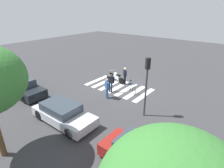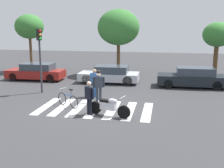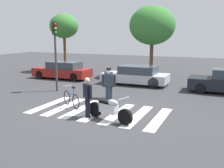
% 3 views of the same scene
% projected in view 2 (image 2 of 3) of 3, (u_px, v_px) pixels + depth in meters
% --- Properties ---
extents(ground_plane, '(60.00, 60.00, 0.00)m').
position_uv_depth(ground_plane, '(95.00, 109.00, 14.47)').
color(ground_plane, '#38383A').
extents(police_motorcycle, '(2.13, 0.88, 1.03)m').
position_uv_depth(police_motorcycle, '(109.00, 107.00, 13.25)').
color(police_motorcycle, black).
rests_on(police_motorcycle, ground_plane).
extents(leaning_bicycle, '(1.44, 0.95, 1.00)m').
position_uv_depth(leaning_bicycle, '(68.00, 100.00, 14.78)').
color(leaning_bicycle, black).
rests_on(leaning_bicycle, ground_plane).
extents(officer_on_foot, '(0.54, 0.45, 1.65)m').
position_uv_depth(officer_on_foot, '(89.00, 96.00, 13.36)').
color(officer_on_foot, black).
rests_on(officer_on_foot, ground_plane).
extents(officer_by_motorcycle, '(0.65, 0.36, 1.84)m').
position_uv_depth(officer_by_motorcycle, '(99.00, 84.00, 15.49)').
color(officer_by_motorcycle, '#1E232D').
rests_on(officer_by_motorcycle, ground_plane).
extents(pedestrian_bystander, '(0.62, 0.40, 1.71)m').
position_uv_depth(pedestrian_bystander, '(95.00, 81.00, 16.63)').
color(pedestrian_bystander, '#2D5999').
rests_on(pedestrian_bystander, ground_plane).
extents(crosswalk_stripes, '(5.85, 3.18, 0.01)m').
position_uv_depth(crosswalk_stripes, '(95.00, 109.00, 14.47)').
color(crosswalk_stripes, silver).
rests_on(crosswalk_stripes, ground_plane).
extents(car_maroon_wagon, '(4.49, 1.75, 1.31)m').
position_uv_depth(car_maroon_wagon, '(36.00, 72.00, 21.85)').
color(car_maroon_wagon, black).
rests_on(car_maroon_wagon, ground_plane).
extents(car_silver_sedan, '(4.44, 1.90, 1.28)m').
position_uv_depth(car_silver_sedan, '(110.00, 74.00, 20.77)').
color(car_silver_sedan, black).
rests_on(car_silver_sedan, ground_plane).
extents(car_black_suv, '(4.70, 1.72, 1.39)m').
position_uv_depth(car_black_suv, '(192.00, 78.00, 19.31)').
color(car_black_suv, black).
rests_on(car_black_suv, ground_plane).
extents(traffic_light_pole, '(0.36, 0.33, 4.03)m').
position_uv_depth(traffic_light_pole, '(40.00, 50.00, 17.28)').
color(traffic_light_pole, '#38383D').
rests_on(traffic_light_pole, ground_plane).
extents(street_tree_near, '(2.57, 2.57, 5.19)m').
position_uv_depth(street_tree_near, '(29.00, 27.00, 25.04)').
color(street_tree_near, brown).
rests_on(street_tree_near, ground_plane).
extents(street_tree_mid, '(3.56, 3.56, 5.56)m').
position_uv_depth(street_tree_mid, '(119.00, 27.00, 23.56)').
color(street_tree_mid, brown).
rests_on(street_tree_mid, ground_plane).
extents(street_tree_far, '(2.32, 2.32, 4.48)m').
position_uv_depth(street_tree_far, '(217.00, 35.00, 22.22)').
color(street_tree_far, brown).
rests_on(street_tree_far, ground_plane).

